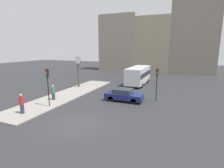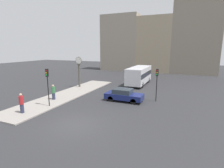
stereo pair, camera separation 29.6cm
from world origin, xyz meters
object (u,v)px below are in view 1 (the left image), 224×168
object	(u,v)px
traffic_light_near	(48,80)
pedestrian_red_top	(22,104)
traffic_light_far	(157,78)
pedestrian_green_hoodie	(53,92)
street_clock	(78,71)
sedan_car	(124,95)
bus_distant	(138,75)

from	to	relation	value
traffic_light_near	pedestrian_red_top	xyz separation A→B (m)	(-0.85, -2.48, -1.80)
traffic_light_far	pedestrian_green_hoodie	world-z (taller)	traffic_light_far
street_clock	pedestrian_red_top	xyz separation A→B (m)	(1.39, -11.35, -1.50)
traffic_light_near	pedestrian_red_top	size ratio (longest dim) A/B	2.08
sedan_car	traffic_light_far	bearing A→B (deg)	20.40
traffic_light_far	pedestrian_green_hoodie	size ratio (longest dim) A/B	2.14
traffic_light_near	traffic_light_far	world-z (taller)	traffic_light_near
street_clock	pedestrian_red_top	world-z (taller)	street_clock
traffic_light_near	pedestrian_red_top	distance (m)	3.18
street_clock	pedestrian_green_hoodie	world-z (taller)	street_clock
traffic_light_far	pedestrian_red_top	world-z (taller)	traffic_light_far
street_clock	sedan_car	bearing A→B (deg)	-24.95
pedestrian_green_hoodie	traffic_light_far	bearing A→B (deg)	21.07
traffic_light_near	pedestrian_green_hoodie	distance (m)	2.98
traffic_light_near	pedestrian_red_top	bearing A→B (deg)	-108.85
sedan_car	street_clock	size ratio (longest dim) A/B	0.94
sedan_car	traffic_light_near	world-z (taller)	traffic_light_near
pedestrian_green_hoodie	traffic_light_near	bearing A→B (deg)	-59.54
street_clock	traffic_light_near	bearing A→B (deg)	-75.87
pedestrian_green_hoodie	pedestrian_red_top	world-z (taller)	pedestrian_red_top
traffic_light_far	pedestrian_green_hoodie	xyz separation A→B (m)	(-10.82, -4.17, -1.67)
bus_distant	pedestrian_green_hoodie	distance (m)	14.31
sedan_car	pedestrian_red_top	bearing A→B (deg)	-133.85
sedan_car	traffic_light_far	world-z (taller)	traffic_light_far
traffic_light_near	street_clock	world-z (taller)	street_clock
traffic_light_far	pedestrian_green_hoodie	distance (m)	11.71
pedestrian_green_hoodie	pedestrian_red_top	size ratio (longest dim) A/B	0.94
sedan_car	bus_distant	bearing A→B (deg)	94.57
pedestrian_red_top	bus_distant	bearing A→B (deg)	69.73
pedestrian_red_top	traffic_light_near	bearing A→B (deg)	71.15
sedan_car	traffic_light_near	size ratio (longest dim) A/B	1.12
traffic_light_far	street_clock	distance (m)	12.17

